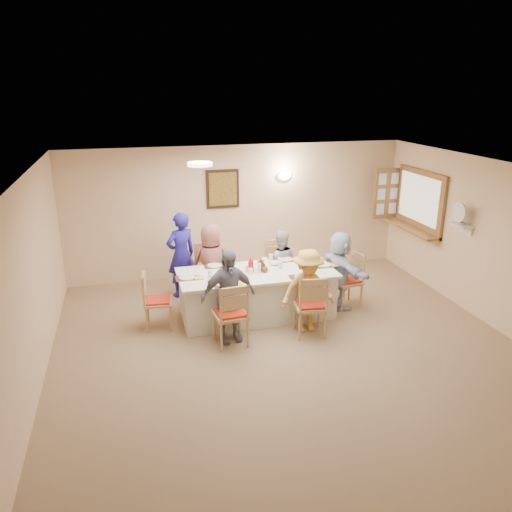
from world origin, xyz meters
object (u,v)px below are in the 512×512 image
object	(u,v)px
chair_back_right	(278,268)
serving_hatch	(420,201)
chair_front_left	(230,313)
diner_back_left	(212,264)
chair_front_right	(310,304)
diner_right_end	(340,270)
caregiver	(181,255)
chair_right_end	(347,280)
diner_front_left	(228,296)
dining_table	(257,294)
chair_left_end	(158,300)
diner_back_right	(280,264)
chair_back_left	(211,273)
desk_fan	(461,216)
diner_front_right	(308,291)
condiment_ketchup	(251,265)

from	to	relation	value
chair_back_right	serving_hatch	bearing A→B (deg)	8.22
chair_front_left	diner_back_left	world-z (taller)	diner_back_left
chair_back_right	chair_front_left	distance (m)	2.00
chair_front_right	diner_back_left	distance (m)	1.92
chair_back_right	diner_right_end	world-z (taller)	diner_right_end
diner_right_end	caregiver	world-z (taller)	caregiver
chair_right_end	diner_front_left	distance (m)	2.27
dining_table	caregiver	distance (m)	1.60
serving_hatch	chair_left_end	world-z (taller)	serving_hatch
serving_hatch	diner_front_left	size ratio (longest dim) A/B	1.08
chair_front_left	diner_right_end	xyz separation A→B (m)	(2.02, 0.80, 0.17)
serving_hatch	caregiver	bearing A→B (deg)	177.00
chair_front_right	diner_back_right	xyz separation A→B (m)	(0.00, 1.48, 0.11)
chair_back_right	chair_front_right	world-z (taller)	chair_front_right
chair_left_end	diner_front_left	size ratio (longest dim) A/B	0.64
chair_front_right	caregiver	size ratio (longest dim) A/B	0.64
dining_table	diner_front_left	xyz separation A→B (m)	(-0.60, -0.68, 0.32)
chair_back_left	chair_back_right	size ratio (longest dim) A/B	1.05
diner_back_left	diner_front_left	size ratio (longest dim) A/B	1.00
chair_front_left	chair_front_right	xyz separation A→B (m)	(1.20, 0.00, -0.00)
dining_table	chair_front_right	bearing A→B (deg)	-53.13
chair_back_right	chair_left_end	xyz separation A→B (m)	(-2.15, -0.80, -0.03)
chair_front_left	chair_left_end	world-z (taller)	chair_front_left
desk_fan	chair_front_right	xyz separation A→B (m)	(-2.67, -0.37, -1.07)
serving_hatch	chair_front_left	world-z (taller)	serving_hatch
diner_back_right	desk_fan	bearing A→B (deg)	168.13
desk_fan	diner_back_left	distance (m)	4.11
chair_front_right	diner_front_right	world-z (taller)	diner_front_right
diner_back_left	caregiver	bearing A→B (deg)	-36.01
serving_hatch	condiment_ketchup	size ratio (longest dim) A/B	5.86
condiment_ketchup	dining_table	bearing A→B (deg)	0.34
desk_fan	chair_back_left	xyz separation A→B (m)	(-3.87, 1.23, -1.05)
dining_table	chair_back_right	bearing A→B (deg)	53.13
chair_left_end	diner_right_end	bearing A→B (deg)	-84.22
chair_left_end	condiment_ketchup	bearing A→B (deg)	-84.25
dining_table	diner_right_end	xyz separation A→B (m)	(1.42, 0.00, 0.27)
diner_right_end	chair_back_left	bearing A→B (deg)	60.57
chair_back_left	diner_front_right	distance (m)	1.91
desk_fan	diner_back_left	xyz separation A→B (m)	(-3.87, 1.11, -0.85)
diner_front_right	diner_front_left	bearing A→B (deg)	178.99
desk_fan	diner_right_end	world-z (taller)	desk_fan
chair_right_end	caregiver	xyz separation A→B (m)	(-2.60, 1.15, 0.29)
chair_front_right	diner_front_right	bearing A→B (deg)	-82.70
diner_back_right	diner_front_left	world-z (taller)	diner_front_left
dining_table	diner_front_right	bearing A→B (deg)	-48.58
desk_fan	chair_back_left	world-z (taller)	desk_fan
diner_back_right	diner_right_end	distance (m)	1.07
chair_back_right	diner_front_right	size ratio (longest dim) A/B	0.74
serving_hatch	desk_fan	world-z (taller)	serving_hatch
dining_table	diner_right_end	distance (m)	1.45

